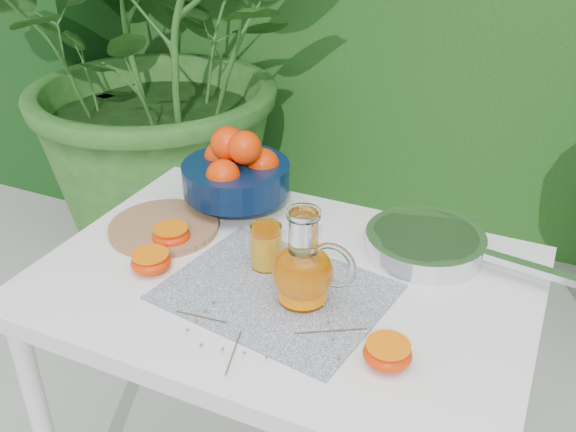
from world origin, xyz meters
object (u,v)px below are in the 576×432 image
at_px(juice_pitcher, 304,270).
at_px(white_table, 284,307).
at_px(cutting_board, 164,227).
at_px(saute_pan, 427,243).
at_px(fruit_bowl, 237,171).

bearing_deg(juice_pitcher, white_table, 139.16).
height_order(cutting_board, saute_pan, saute_pan).
distance_m(cutting_board, juice_pitcher, 0.42).
bearing_deg(juice_pitcher, fruit_bowl, 136.43).
bearing_deg(juice_pitcher, cutting_board, 164.62).
xyz_separation_m(white_table, fruit_bowl, (-0.23, 0.23, 0.18)).
bearing_deg(saute_pan, white_table, -139.57).
height_order(white_table, saute_pan, saute_pan).
xyz_separation_m(fruit_bowl, juice_pitcher, (0.30, -0.29, -0.02)).
distance_m(white_table, fruit_bowl, 0.37).
height_order(white_table, juice_pitcher, juice_pitcher).
xyz_separation_m(white_table, juice_pitcher, (0.07, -0.06, 0.15)).
relative_size(cutting_board, saute_pan, 0.54).
bearing_deg(cutting_board, juice_pitcher, -15.38).
bearing_deg(saute_pan, juice_pitcher, -122.63).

